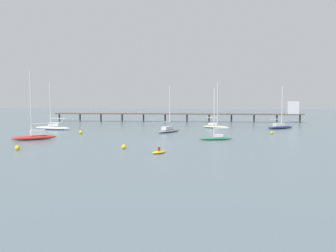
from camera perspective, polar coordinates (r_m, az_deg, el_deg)
The scene contains 13 objects.
ground_plane at distance 68.44m, azimuth -1.19°, elevation -2.53°, with size 400.00×400.00×0.00m, color slate.
pier at distance 124.37m, azimuth 7.43°, elevation 2.11°, with size 81.44×5.26×6.81m.
sailboat_navy at distance 102.42m, azimuth 16.47°, elevation -0.01°, with size 8.30×6.44×10.94m.
sailboat_green at distance 73.46m, azimuth 7.22°, elevation -1.58°, with size 6.60×2.59×9.88m.
sailboat_gray at distance 88.43m, azimuth 0.08°, elevation -0.51°, with size 5.89×8.34×10.89m.
sailboat_cream at distance 101.03m, azimuth 7.16°, elevation 0.07°, with size 7.85×6.13×12.12m.
sailboat_white at distance 99.80m, azimuth -16.90°, elevation -0.10°, with size 10.21×4.85×12.03m.
sailboat_red at distance 77.45m, azimuth -19.39°, elevation -1.33°, with size 8.03×6.47×13.13m.
dinghy_yellow at distance 55.65m, azimuth -1.37°, elevation -3.91°, with size 2.56×2.81×1.14m.
mooring_buoy_inner at distance 87.36m, azimuth 15.32°, elevation -0.97°, with size 0.63×0.63×0.63m, color yellow.
mooring_buoy_outer at distance 63.23m, azimuth -21.68°, elevation -3.06°, with size 0.76×0.76×0.76m, color yellow.
mooring_buoy_mid at distance 60.57m, azimuth -6.65°, elevation -3.11°, with size 0.74×0.74×0.74m, color yellow.
mooring_buoy_far at distance 86.55m, azimuth -12.97°, elevation -0.93°, with size 0.75×0.75×0.75m, color yellow.
Camera 1 is at (6.30, -67.65, 8.25)m, focal length 40.56 mm.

